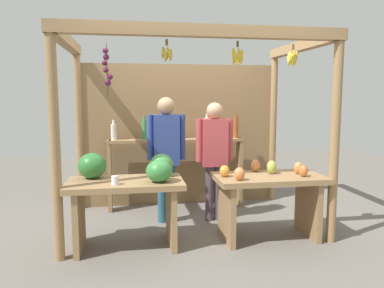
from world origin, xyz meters
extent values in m
plane|color=slate|center=(0.00, 0.00, 0.00)|extent=(12.00, 12.00, 0.00)
cylinder|color=#99754C|center=(-1.44, -0.89, 1.14)|extent=(0.10, 0.10, 2.29)
cylinder|color=#99754C|center=(1.44, -0.89, 1.14)|extent=(0.10, 0.10, 2.29)
cylinder|color=#99754C|center=(-1.44, 0.89, 1.14)|extent=(0.10, 0.10, 2.29)
cylinder|color=#99754C|center=(1.44, 0.89, 1.14)|extent=(0.10, 0.10, 2.29)
cube|color=#99754C|center=(0.00, -0.89, 2.23)|extent=(2.97, 0.12, 0.12)
cube|color=#99754C|center=(-1.44, 0.00, 2.23)|extent=(0.12, 1.87, 0.12)
cube|color=#99754C|center=(1.44, 0.00, 2.23)|extent=(0.12, 1.87, 0.12)
cube|color=olive|center=(0.00, 0.91, 1.03)|extent=(2.87, 0.04, 2.06)
cylinder|color=brown|center=(0.36, -0.83, 2.12)|extent=(0.02, 0.02, 0.06)
ellipsoid|color=gold|center=(0.40, -0.83, 1.99)|extent=(0.04, 0.08, 0.15)
ellipsoid|color=gold|center=(0.38, -0.79, 1.98)|extent=(0.07, 0.06, 0.16)
ellipsoid|color=gold|center=(0.34, -0.79, 1.99)|extent=(0.06, 0.05, 0.16)
ellipsoid|color=gold|center=(0.32, -0.83, 2.01)|extent=(0.04, 0.07, 0.15)
ellipsoid|color=gold|center=(0.34, -0.85, 1.98)|extent=(0.08, 0.07, 0.16)
ellipsoid|color=gold|center=(0.37, -0.84, 2.00)|extent=(0.05, 0.05, 0.15)
cylinder|color=brown|center=(-0.36, -0.83, 2.12)|extent=(0.02, 0.02, 0.06)
ellipsoid|color=gold|center=(-0.32, -0.83, 2.00)|extent=(0.04, 0.08, 0.13)
ellipsoid|color=gold|center=(-0.35, -0.79, 2.00)|extent=(0.07, 0.04, 0.13)
ellipsoid|color=gold|center=(-0.39, -0.81, 2.02)|extent=(0.06, 0.07, 0.13)
ellipsoid|color=gold|center=(-0.38, -0.85, 2.02)|extent=(0.07, 0.07, 0.13)
ellipsoid|color=gold|center=(-0.34, -0.87, 2.02)|extent=(0.07, 0.05, 0.13)
cylinder|color=brown|center=(1.01, -0.71, 2.12)|extent=(0.02, 0.02, 0.06)
ellipsoid|color=yellow|center=(1.04, -0.71, 2.01)|extent=(0.04, 0.06, 0.15)
ellipsoid|color=yellow|center=(1.03, -0.68, 2.01)|extent=(0.07, 0.06, 0.15)
ellipsoid|color=yellow|center=(0.98, -0.68, 2.01)|extent=(0.07, 0.06, 0.15)
ellipsoid|color=yellow|center=(0.97, -0.71, 1.99)|extent=(0.04, 0.07, 0.15)
ellipsoid|color=yellow|center=(1.00, -0.73, 1.98)|extent=(0.06, 0.05, 0.15)
ellipsoid|color=yellow|center=(1.02, -0.73, 2.01)|extent=(0.07, 0.06, 0.15)
cylinder|color=#4C422D|center=(-0.95, -0.47, 1.87)|extent=(0.01, 0.01, 0.55)
sphere|color=#511938|center=(-0.97, -0.48, 2.07)|extent=(0.06, 0.06, 0.06)
sphere|color=#511938|center=(-0.96, -0.44, 2.01)|extent=(0.07, 0.07, 0.07)
sphere|color=#47142D|center=(-0.98, -0.50, 1.94)|extent=(0.06, 0.06, 0.06)
sphere|color=#511938|center=(-0.97, -0.49, 1.87)|extent=(0.06, 0.06, 0.06)
sphere|color=#47142D|center=(-0.93, -0.47, 1.81)|extent=(0.06, 0.06, 0.06)
sphere|color=#511938|center=(-0.93, -0.50, 1.80)|extent=(0.06, 0.06, 0.06)
sphere|color=#511938|center=(-0.95, -0.47, 1.74)|extent=(0.07, 0.07, 0.07)
cube|color=#99754C|center=(-0.79, -0.66, 0.69)|extent=(1.21, 0.64, 0.06)
cube|color=#99754C|center=(-1.27, -0.66, 0.33)|extent=(0.06, 0.58, 0.66)
cube|color=#99754C|center=(-0.31, -0.66, 0.33)|extent=(0.06, 0.58, 0.66)
ellipsoid|color=#38843D|center=(-0.44, -0.79, 0.84)|extent=(0.37, 0.37, 0.23)
ellipsoid|color=#429347|center=(-0.39, -0.49, 0.84)|extent=(0.37, 0.37, 0.25)
ellipsoid|color=#2D7533|center=(-1.14, -0.49, 0.86)|extent=(0.32, 0.32, 0.27)
cylinder|color=white|center=(-0.89, -0.84, 0.77)|extent=(0.07, 0.07, 0.09)
cube|color=#99754C|center=(0.79, -0.66, 0.69)|extent=(1.21, 0.64, 0.06)
cube|color=#99754C|center=(0.31, -0.66, 0.33)|extent=(0.06, 0.58, 0.66)
cube|color=#99754C|center=(1.27, -0.66, 0.33)|extent=(0.06, 0.58, 0.66)
ellipsoid|color=gold|center=(0.28, -0.65, 0.78)|extent=(0.15, 0.15, 0.13)
ellipsoid|color=#A8B24C|center=(0.85, -0.58, 0.80)|extent=(0.13, 0.13, 0.15)
ellipsoid|color=#CC7038|center=(1.14, -0.79, 0.79)|extent=(0.14, 0.14, 0.13)
ellipsoid|color=#E07F47|center=(1.15, -0.64, 0.79)|extent=(0.12, 0.12, 0.14)
ellipsoid|color=#E07F47|center=(0.39, -0.84, 0.79)|extent=(0.15, 0.15, 0.14)
ellipsoid|color=#E07F47|center=(0.72, -0.42, 0.79)|extent=(0.15, 0.15, 0.14)
cube|color=#99754C|center=(-1.02, 0.66, 0.50)|extent=(0.05, 0.20, 1.00)
cube|color=#99754C|center=(0.85, 0.66, 0.50)|extent=(0.05, 0.20, 1.00)
cube|color=#99754C|center=(-0.09, 0.66, 0.98)|extent=(1.87, 0.22, 0.04)
cylinder|color=silver|center=(-0.95, 0.66, 1.11)|extent=(0.08, 0.08, 0.22)
cylinder|color=silver|center=(-0.95, 0.66, 1.25)|extent=(0.03, 0.03, 0.06)
cylinder|color=#338C4C|center=(-0.53, 0.66, 1.13)|extent=(0.06, 0.06, 0.26)
cylinder|color=#338C4C|center=(-0.53, 0.66, 1.29)|extent=(0.03, 0.03, 0.06)
cylinder|color=gold|center=(-0.09, 0.66, 1.13)|extent=(0.07, 0.07, 0.26)
cylinder|color=gold|center=(-0.09, 0.66, 1.29)|extent=(0.03, 0.03, 0.06)
cylinder|color=silver|center=(0.35, 0.66, 1.15)|extent=(0.06, 0.06, 0.30)
cylinder|color=silver|center=(0.35, 0.66, 1.33)|extent=(0.03, 0.03, 0.06)
cylinder|color=#994C1E|center=(0.78, 0.66, 1.15)|extent=(0.07, 0.07, 0.30)
cylinder|color=#994C1E|center=(0.78, 0.66, 1.33)|extent=(0.03, 0.03, 0.06)
cylinder|color=#2A5C70|center=(-0.34, 0.07, 0.37)|extent=(0.11, 0.11, 0.74)
cylinder|color=#2A5C70|center=(-0.22, 0.07, 0.37)|extent=(0.11, 0.11, 0.74)
cube|color=#2D428C|center=(-0.28, 0.07, 1.06)|extent=(0.32, 0.19, 0.63)
cylinder|color=#2D428C|center=(-0.48, 0.07, 1.09)|extent=(0.08, 0.08, 0.57)
cylinder|color=#2D428C|center=(-0.08, 0.07, 1.09)|extent=(0.08, 0.08, 0.57)
sphere|color=tan|center=(-0.28, 0.07, 1.48)|extent=(0.22, 0.22, 0.22)
cylinder|color=#4E3F49|center=(0.27, 0.06, 0.36)|extent=(0.11, 0.11, 0.71)
cylinder|color=#4E3F49|center=(0.39, 0.06, 0.36)|extent=(0.11, 0.11, 0.71)
cube|color=#BF474C|center=(0.33, 0.06, 1.01)|extent=(0.32, 0.19, 0.60)
cylinder|color=#BF474C|center=(0.13, 0.06, 1.04)|extent=(0.08, 0.08, 0.54)
cylinder|color=#BF474C|center=(0.53, 0.06, 1.04)|extent=(0.08, 0.08, 0.54)
sphere|color=tan|center=(0.33, 0.06, 1.42)|extent=(0.21, 0.21, 0.21)
camera|label=1|loc=(-0.73, -4.59, 1.59)|focal=35.24mm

